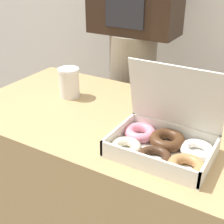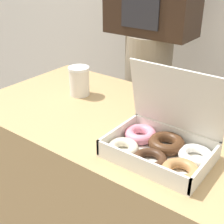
% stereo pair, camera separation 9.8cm
% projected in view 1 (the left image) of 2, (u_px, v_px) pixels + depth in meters
% --- Properties ---
extents(table, '(1.18, 0.64, 0.73)m').
position_uv_depth(table, '(115.00, 191.00, 1.35)').
color(table, tan).
rests_on(table, ground_plane).
extents(donut_box, '(0.32, 0.24, 0.27)m').
position_uv_depth(donut_box, '(163.00, 142.00, 0.95)').
color(donut_box, white).
rests_on(donut_box, table).
extents(coffee_cup, '(0.09, 0.09, 0.13)m').
position_uv_depth(coffee_cup, '(69.00, 83.00, 1.32)').
color(coffee_cup, silver).
rests_on(coffee_cup, table).
extents(person_customer, '(0.45, 0.25, 1.75)m').
position_uv_depth(person_customer, '(134.00, 26.00, 1.59)').
color(person_customer, gray).
rests_on(person_customer, ground_plane).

